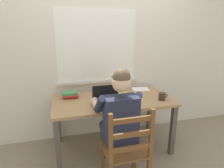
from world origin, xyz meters
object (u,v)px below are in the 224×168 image
object	(u,v)px
laptop	(107,101)
landscape_photo_print	(138,99)
wooden_chair	(126,151)
coffee_mug_dark	(162,96)
seated_person	(118,117)
coffee_mug_white	(115,89)
book_stack_main	(70,95)
desk	(112,105)
computer_mouse	(132,104)
book_stack_side	(120,95)

from	to	relation	value
laptop	landscape_photo_print	size ratio (longest dim) A/B	2.54
wooden_chair	coffee_mug_dark	xyz separation A→B (m)	(0.67, 0.55, 0.30)
seated_person	coffee_mug_white	bearing A→B (deg)	77.21
seated_person	coffee_mug_white	size ratio (longest dim) A/B	10.92
laptop	coffee_mug_dark	distance (m)	0.72
coffee_mug_dark	seated_person	bearing A→B (deg)	-158.10
seated_person	book_stack_main	xyz separation A→B (m)	(-0.47, 0.65, 0.08)
landscape_photo_print	desk	bearing A→B (deg)	162.68
wooden_chair	computer_mouse	distance (m)	0.60
landscape_photo_print	laptop	bearing A→B (deg)	-171.49
computer_mouse	coffee_mug_dark	xyz separation A→B (m)	(0.43, 0.07, 0.03)
seated_person	coffee_mug_dark	world-z (taller)	seated_person
book_stack_side	laptop	bearing A→B (deg)	-135.62
coffee_mug_white	book_stack_main	xyz separation A→B (m)	(-0.62, -0.05, -0.01)
seated_person	landscape_photo_print	size ratio (longest dim) A/B	9.55
wooden_chair	laptop	size ratio (longest dim) A/B	2.84
desk	wooden_chair	distance (m)	0.77
book_stack_main	landscape_photo_print	world-z (taller)	book_stack_main
book_stack_side	coffee_mug_white	bearing A→B (deg)	98.41
laptop	seated_person	bearing A→B (deg)	-80.71
coffee_mug_white	seated_person	bearing A→B (deg)	-102.79
wooden_chair	book_stack_main	size ratio (longest dim) A/B	4.34
wooden_chair	coffee_mug_white	world-z (taller)	wooden_chair
seated_person	book_stack_main	distance (m)	0.81
desk	seated_person	distance (m)	0.47
computer_mouse	landscape_photo_print	size ratio (longest dim) A/B	0.77
seated_person	book_stack_main	bearing A→B (deg)	125.52
computer_mouse	coffee_mug_white	distance (m)	0.51
computer_mouse	landscape_photo_print	bearing A→B (deg)	50.26
computer_mouse	coffee_mug_white	world-z (taller)	coffee_mug_white
laptop	book_stack_side	xyz separation A→B (m)	(0.23, 0.23, -0.03)
desk	coffee_mug_dark	distance (m)	0.65
computer_mouse	coffee_mug_white	bearing A→B (deg)	98.68
book_stack_main	wooden_chair	bearing A→B (deg)	-63.47
seated_person	laptop	distance (m)	0.31
desk	book_stack_side	distance (m)	0.17
laptop	book_stack_side	world-z (taller)	laptop
book_stack_side	landscape_photo_print	world-z (taller)	book_stack_side
computer_mouse	book_stack_side	xyz separation A→B (m)	(-0.05, 0.32, 0.01)
seated_person	book_stack_side	world-z (taller)	seated_person
wooden_chair	landscape_photo_print	world-z (taller)	wooden_chair
coffee_mug_white	coffee_mug_dark	distance (m)	0.67
computer_mouse	coffee_mug_white	size ratio (longest dim) A/B	0.88
laptop	book_stack_side	distance (m)	0.33
coffee_mug_dark	wooden_chair	bearing A→B (deg)	-140.57
coffee_mug_dark	book_stack_side	bearing A→B (deg)	152.24
seated_person	computer_mouse	size ratio (longest dim) A/B	12.42
book_stack_side	computer_mouse	bearing A→B (deg)	-81.16
landscape_photo_print	computer_mouse	bearing A→B (deg)	-132.55
desk	coffee_mug_white	world-z (taller)	coffee_mug_white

